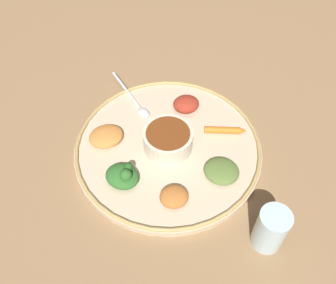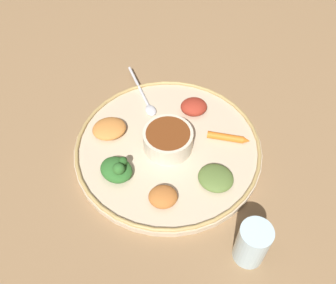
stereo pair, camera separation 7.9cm
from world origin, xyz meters
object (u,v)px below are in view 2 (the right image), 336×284
object	(u,v)px
drinking_glass	(252,245)
spoon	(145,98)
greens_pile	(117,169)
center_bowl	(168,139)
carrot_near_spoon	(228,138)

from	to	relation	value
drinking_glass	spoon	bearing A→B (deg)	-32.04
greens_pile	drinking_glass	world-z (taller)	drinking_glass
center_bowl	spoon	size ratio (longest dim) A/B	0.71
spoon	greens_pile	distance (m)	0.22
center_bowl	carrot_near_spoon	bearing A→B (deg)	-142.30
greens_pile	drinking_glass	size ratio (longest dim) A/B	0.81
spoon	drinking_glass	distance (m)	0.43
spoon	drinking_glass	xyz separation A→B (m)	(-0.36, 0.23, 0.02)
carrot_near_spoon	drinking_glass	world-z (taller)	drinking_glass
carrot_near_spoon	spoon	bearing A→B (deg)	-3.64
center_bowl	carrot_near_spoon	size ratio (longest dim) A/B	1.13
carrot_near_spoon	center_bowl	bearing A→B (deg)	37.70
greens_pile	carrot_near_spoon	bearing A→B (deg)	-128.96
center_bowl	greens_pile	world-z (taller)	greens_pile
center_bowl	drinking_glass	size ratio (longest dim) A/B	1.11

